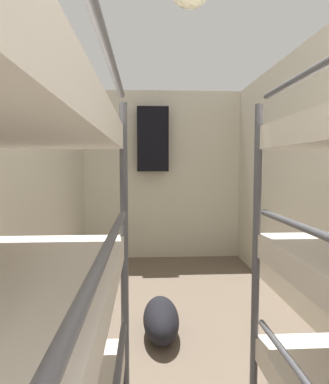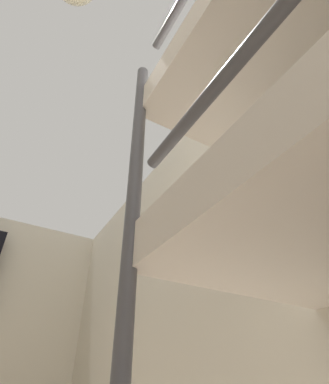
{
  "view_description": "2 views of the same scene",
  "coord_description": "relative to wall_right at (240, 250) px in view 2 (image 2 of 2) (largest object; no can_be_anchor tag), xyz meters",
  "views": [
    {
      "loc": [
        -0.26,
        0.43,
        1.35
      ],
      "look_at": [
        -0.03,
        4.39,
        1.04
      ],
      "focal_mm": 32.0,
      "sensor_mm": 36.0,
      "label": 1
    },
    {
      "loc": [
        0.09,
        1.64,
        0.56
      ],
      "look_at": [
        0.68,
        2.65,
        1.39
      ],
      "focal_mm": 28.0,
      "sensor_mm": 36.0,
      "label": 2
    }
  ],
  "objects": [
    {
      "name": "wall_right",
      "position": [
        0.0,
        0.0,
        0.0
      ],
      "size": [
        0.06,
        5.51,
        2.42
      ],
      "color": "beige",
      "rests_on": "ground_plane"
    }
  ]
}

